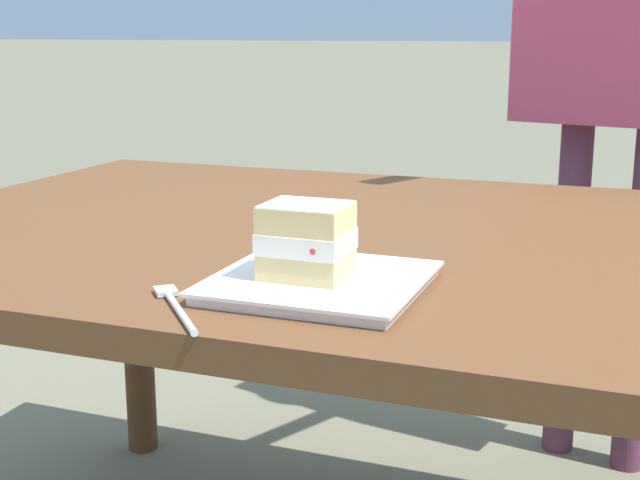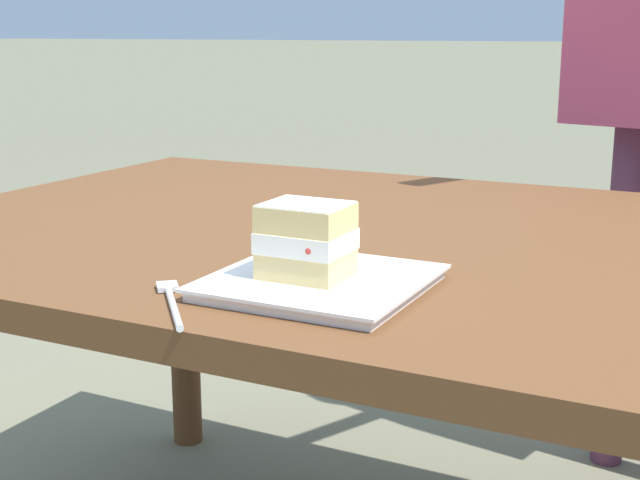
{
  "view_description": "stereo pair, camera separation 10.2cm",
  "coord_description": "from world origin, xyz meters",
  "px_view_note": "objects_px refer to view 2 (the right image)",
  "views": [
    {
      "loc": [
        -0.39,
        1.25,
        0.99
      ],
      "look_at": [
        -0.04,
        0.32,
        0.75
      ],
      "focal_mm": 49.83,
      "sensor_mm": 36.0,
      "label": 1
    },
    {
      "loc": [
        -0.48,
        1.21,
        0.99
      ],
      "look_at": [
        -0.04,
        0.32,
        0.75
      ],
      "focal_mm": 49.83,
      "sensor_mm": 36.0,
      "label": 2
    }
  ],
  "objects_px": {
    "patio_table": "(393,282)",
    "dessert_fork": "(172,301)",
    "cake_slice": "(306,240)",
    "dessert_plate": "(320,283)"
  },
  "relations": [
    {
      "from": "patio_table",
      "to": "dessert_fork",
      "type": "height_order",
      "value": "dessert_fork"
    },
    {
      "from": "dessert_plate",
      "to": "dessert_fork",
      "type": "bearing_deg",
      "value": 45.87
    },
    {
      "from": "dessert_plate",
      "to": "dessert_fork",
      "type": "height_order",
      "value": "dessert_plate"
    },
    {
      "from": "cake_slice",
      "to": "dessert_fork",
      "type": "xyz_separation_m",
      "value": [
        0.11,
        0.12,
        -0.06
      ]
    },
    {
      "from": "patio_table",
      "to": "cake_slice",
      "type": "height_order",
      "value": "cake_slice"
    },
    {
      "from": "patio_table",
      "to": "dessert_fork",
      "type": "distance_m",
      "value": 0.46
    },
    {
      "from": "cake_slice",
      "to": "patio_table",
      "type": "bearing_deg",
      "value": -86.13
    },
    {
      "from": "patio_table",
      "to": "dessert_plate",
      "type": "bearing_deg",
      "value": 96.41
    },
    {
      "from": "dessert_fork",
      "to": "cake_slice",
      "type": "bearing_deg",
      "value": -132.62
    },
    {
      "from": "dessert_plate",
      "to": "cake_slice",
      "type": "distance_m",
      "value": 0.05
    }
  ]
}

